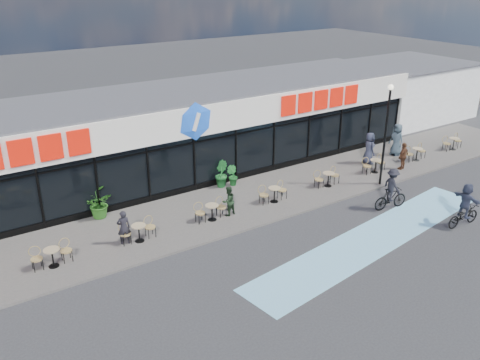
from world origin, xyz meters
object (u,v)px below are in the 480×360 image
object	(u,v)px
lamp_post	(386,127)
pedestrian_b	(369,148)
potted_plant_left	(97,204)
pedestrian_c	(403,156)
patron_right	(228,201)
cyclist_a	(465,208)
potted_plant_mid	(221,174)
potted_plant_right	(232,176)
pedestrian_a	(397,139)
patron_left	(124,227)
cyclist_b	(391,192)

from	to	relation	value
lamp_post	pedestrian_b	world-z (taller)	lamp_post
potted_plant_left	pedestrian_c	size ratio (longest dim) A/B	0.87
patron_right	cyclist_a	xyz separation A→B (m)	(8.23, -6.48, 0.05)
potted_plant_mid	cyclist_a	world-z (taller)	cyclist_a
pedestrian_c	cyclist_a	size ratio (longest dim) A/B	0.77
potted_plant_right	pedestrian_c	bearing A→B (deg)	-20.08
potted_plant_mid	pedestrian_c	size ratio (longest dim) A/B	0.88
potted_plant_mid	patron_right	distance (m)	3.37
pedestrian_a	pedestrian_b	xyz separation A→B (m)	(-2.48, -0.12, -0.05)
patron_right	pedestrian_a	distance (m)	12.91
potted_plant_left	pedestrian_b	bearing A→B (deg)	-6.91
pedestrian_a	lamp_post	bearing A→B (deg)	-55.85
lamp_post	patron_left	world-z (taller)	lamp_post
lamp_post	potted_plant_right	distance (m)	8.22
potted_plant_mid	pedestrian_b	bearing A→B (deg)	-11.75
potted_plant_left	patron_right	xyz separation A→B (m)	(5.09, -3.06, 0.02)
potted_plant_left	pedestrian_b	distance (m)	15.57
pedestrian_a	cyclist_b	size ratio (longest dim) A/B	0.96
potted_plant_left	pedestrian_a	xyz separation A→B (m)	(17.93, -1.75, 0.30)
lamp_post	pedestrian_b	size ratio (longest dim) A/B	2.84
patron_left	pedestrian_c	distance (m)	16.27
cyclist_b	patron_right	bearing A→B (deg)	152.87
patron_right	cyclist_a	size ratio (longest dim) A/B	0.69
pedestrian_a	patron_right	bearing A→B (deg)	-81.99
cyclist_b	potted_plant_left	bearing A→B (deg)	151.19
pedestrian_a	cyclist_a	bearing A→B (deg)	-28.46
pedestrian_b	potted_plant_left	bearing A→B (deg)	102.59
patron_left	patron_right	bearing A→B (deg)	-171.22
potted_plant_left	cyclist_a	distance (m)	16.38
lamp_post	pedestrian_b	xyz separation A→B (m)	(1.75, 2.51, -2.20)
potted_plant_right	pedestrian_b	distance (m)	8.50
potted_plant_right	cyclist_a	bearing A→B (deg)	-56.44
potted_plant_left	cyclist_b	world-z (taller)	cyclist_b
pedestrian_c	cyclist_a	distance (m)	6.69
potted_plant_left	potted_plant_mid	world-z (taller)	potted_plant_mid
lamp_post	pedestrian_c	xyz separation A→B (m)	(2.67, 0.80, -2.35)
potted_plant_mid	cyclist_a	xyz separation A→B (m)	(6.77, -9.52, 0.06)
patron_left	pedestrian_b	world-z (taller)	pedestrian_b
lamp_post	patron_left	bearing A→B (deg)	173.93
lamp_post	cyclist_a	distance (m)	5.69
potted_plant_mid	cyclist_a	bearing A→B (deg)	-54.59
pedestrian_b	pedestrian_c	world-z (taller)	pedestrian_b
patron_right	pedestrian_a	world-z (taller)	pedestrian_a
potted_plant_right	patron_right	xyz separation A→B (m)	(-2.04, -2.86, 0.18)
patron_right	pedestrian_b	distance (m)	10.43
patron_left	cyclist_b	distance (m)	12.39
potted_plant_mid	potted_plant_right	size ratio (longest dim) A/B	1.31
patron_right	cyclist_a	world-z (taller)	cyclist_a
potted_plant_right	cyclist_a	world-z (taller)	cyclist_a
potted_plant_mid	pedestrian_a	distance (m)	11.51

